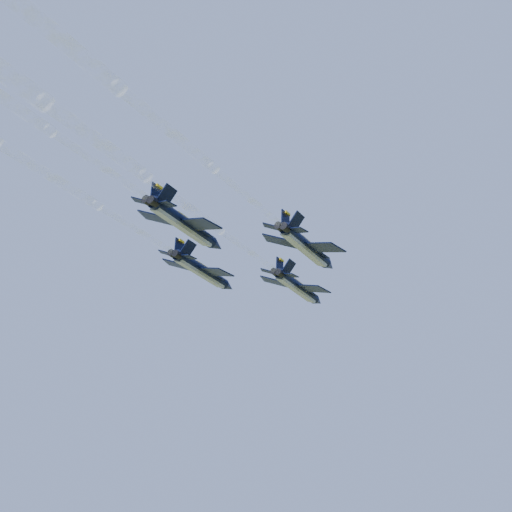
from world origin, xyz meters
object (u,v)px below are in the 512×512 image
(jet_left, at_px, (203,271))
(jet_right, at_px, (307,247))
(jet_lead, at_px, (298,287))
(jet_slot, at_px, (185,224))

(jet_left, distance_m, jet_right, 16.16)
(jet_lead, relative_size, jet_left, 1.00)
(jet_lead, xyz_separation_m, jet_slot, (-6.36, -26.69, 0.00))
(jet_slot, bearing_deg, jet_lead, 89.99)
(jet_lead, bearing_deg, jet_slot, -90.01)
(jet_left, height_order, jet_right, same)
(jet_lead, relative_size, jet_right, 1.00)
(jet_right, distance_m, jet_slot, 15.92)
(jet_right, relative_size, jet_slot, 1.00)
(jet_right, bearing_deg, jet_left, 176.68)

